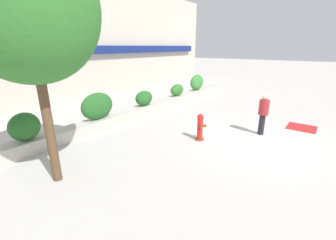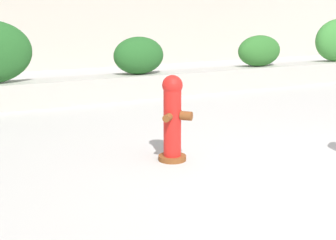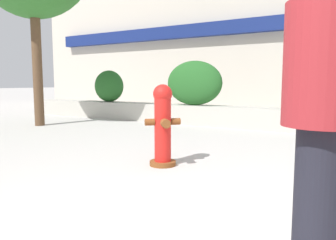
{
  "view_description": "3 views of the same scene",
  "coord_description": "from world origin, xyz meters",
  "px_view_note": "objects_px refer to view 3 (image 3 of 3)",
  "views": [
    {
      "loc": [
        -8.72,
        -2.16,
        3.57
      ],
      "look_at": [
        -1.62,
        3.1,
        0.67
      ],
      "focal_mm": 24.0,
      "sensor_mm": 36.0,
      "label": 1
    },
    {
      "loc": [
        -3.84,
        -3.22,
        1.85
      ],
      "look_at": [
        -1.1,
        2.23,
        0.41
      ],
      "focal_mm": 50.0,
      "sensor_mm": 36.0,
      "label": 2
    },
    {
      "loc": [
        1.01,
        -1.84,
        1.1
      ],
      "look_at": [
        -1.76,
        2.75,
        0.49
      ],
      "focal_mm": 35.0,
      "sensor_mm": 36.0,
      "label": 3
    }
  ],
  "objects_px": {
    "hedge_bush_0": "(109,86)",
    "hedge_bush_1": "(194,83)",
    "fire_hydrant": "(163,124)",
    "hedge_bush_2": "(317,92)",
    "pedestrian": "(322,105)"
  },
  "relations": [
    {
      "from": "hedge_bush_1",
      "to": "hedge_bush_2",
      "type": "distance_m",
      "value": 3.01
    },
    {
      "from": "hedge_bush_0",
      "to": "hedge_bush_2",
      "type": "bearing_deg",
      "value": 0.0
    },
    {
      "from": "hedge_bush_0",
      "to": "fire_hydrant",
      "type": "distance_m",
      "value": 6.27
    },
    {
      "from": "fire_hydrant",
      "to": "pedestrian",
      "type": "relative_size",
      "value": 0.62
    },
    {
      "from": "hedge_bush_2",
      "to": "pedestrian",
      "type": "distance_m",
      "value": 6.06
    },
    {
      "from": "hedge_bush_0",
      "to": "hedge_bush_1",
      "type": "xyz_separation_m",
      "value": [
        2.97,
        0.0,
        0.1
      ]
    },
    {
      "from": "hedge_bush_0",
      "to": "fire_hydrant",
      "type": "bearing_deg",
      "value": -42.38
    },
    {
      "from": "hedge_bush_2",
      "to": "pedestrian",
      "type": "bearing_deg",
      "value": -83.08
    },
    {
      "from": "hedge_bush_2",
      "to": "fire_hydrant",
      "type": "bearing_deg",
      "value": -107.82
    },
    {
      "from": "hedge_bush_2",
      "to": "fire_hydrant",
      "type": "height_order",
      "value": "hedge_bush_2"
    },
    {
      "from": "pedestrian",
      "to": "fire_hydrant",
      "type": "bearing_deg",
      "value": 139.18
    },
    {
      "from": "hedge_bush_0",
      "to": "hedge_bush_2",
      "type": "distance_m",
      "value": 5.97
    },
    {
      "from": "hedge_bush_0",
      "to": "hedge_bush_1",
      "type": "distance_m",
      "value": 2.97
    },
    {
      "from": "hedge_bush_0",
      "to": "hedge_bush_2",
      "type": "xyz_separation_m",
      "value": [
        5.97,
        0.0,
        -0.09
      ]
    },
    {
      "from": "pedestrian",
      "to": "hedge_bush_0",
      "type": "bearing_deg",
      "value": 138.09
    }
  ]
}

